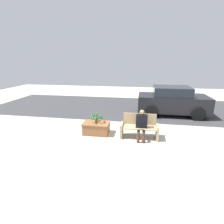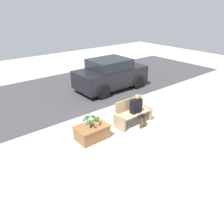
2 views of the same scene
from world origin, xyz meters
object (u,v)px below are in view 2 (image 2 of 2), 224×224
person_seated (137,108)px  planter_box (92,132)px  parked_car (111,74)px  potted_plant (92,118)px  bench (132,113)px

person_seated → planter_box: 1.95m
parked_car → potted_plant: bearing=-136.2°
bench → planter_box: bearing=177.6°
bench → person_seated: person_seated is taller
bench → planter_box: bench is taller
planter_box → potted_plant: (0.01, 0.00, 0.51)m
bench → parked_car: 3.93m
potted_plant → person_seated: bearing=-7.8°
planter_box → potted_plant: bearing=19.3°
planter_box → person_seated: bearing=-7.7°
bench → planter_box: (-1.81, 0.07, -0.16)m
person_seated → parked_car: bearing=65.4°
parked_car → bench: bearing=-116.7°
person_seated → parked_car: 4.05m
potted_plant → parked_car: (3.56, 3.42, 0.03)m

